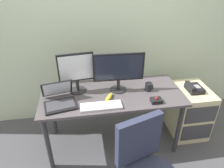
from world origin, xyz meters
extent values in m
plane|color=#48484C|center=(0.00, 0.00, 0.00)|extent=(8.00, 8.00, 0.00)
cube|color=beige|center=(0.00, 0.68, 1.40)|extent=(6.00, 0.10, 2.80)
cube|color=#4E484B|center=(0.00, 0.00, 0.71)|extent=(1.54, 0.67, 0.03)
cylinder|color=#2D2D33|center=(-0.71, -0.27, 0.35)|extent=(0.05, 0.05, 0.69)
cylinder|color=#2D2D33|center=(0.71, -0.27, 0.35)|extent=(0.05, 0.05, 0.69)
cylinder|color=#2D2D33|center=(-0.71, 0.27, 0.35)|extent=(0.05, 0.05, 0.69)
cylinder|color=#2D2D33|center=(0.71, 0.27, 0.35)|extent=(0.05, 0.05, 0.69)
cube|color=beige|center=(1.00, 0.06, 0.32)|extent=(0.42, 0.52, 0.63)
cube|color=#38383D|center=(1.00, -0.21, 0.46)|extent=(0.38, 0.01, 0.22)
cube|color=#38383D|center=(1.00, -0.21, 0.19)|extent=(0.38, 0.01, 0.22)
cube|color=black|center=(1.00, 0.04, 0.66)|extent=(0.17, 0.20, 0.06)
cube|color=black|center=(0.94, 0.04, 0.71)|extent=(0.05, 0.18, 0.04)
cube|color=gray|center=(1.02, 0.03, 0.69)|extent=(0.07, 0.08, 0.01)
cube|color=#2C3048|center=(0.10, -0.73, 0.74)|extent=(0.40, 0.18, 0.42)
cylinder|color=#262628|center=(0.08, 0.07, 0.73)|extent=(0.18, 0.18, 0.01)
cylinder|color=#262628|center=(0.08, 0.07, 0.79)|extent=(0.04, 0.04, 0.11)
cube|color=black|center=(0.08, 0.07, 1.00)|extent=(0.55, 0.04, 0.31)
cube|color=#1E2333|center=(0.08, 0.05, 1.00)|extent=(0.50, 0.02, 0.27)
cylinder|color=#262628|center=(-0.36, 0.11, 0.73)|extent=(0.18, 0.18, 0.01)
cylinder|color=#262628|center=(-0.36, 0.11, 0.79)|extent=(0.04, 0.04, 0.12)
cube|color=black|center=(-0.36, 0.11, 1.01)|extent=(0.38, 0.07, 0.31)
cube|color=white|center=(-0.36, 0.10, 1.01)|extent=(0.35, 0.05, 0.28)
cube|color=silver|center=(-0.14, -0.23, 0.73)|extent=(0.41, 0.14, 0.02)
cube|color=white|center=(-0.14, -0.23, 0.75)|extent=(0.38, 0.12, 0.01)
cube|color=black|center=(-0.54, -0.15, 0.73)|extent=(0.35, 0.28, 0.02)
cube|color=#38383D|center=(-0.54, -0.15, 0.74)|extent=(0.30, 0.21, 0.00)
cube|color=black|center=(-0.57, 0.01, 0.84)|extent=(0.33, 0.17, 0.20)
cube|color=silver|center=(-0.57, 0.00, 0.84)|extent=(0.29, 0.14, 0.17)
cube|color=black|center=(0.42, -0.23, 0.74)|extent=(0.11, 0.09, 0.04)
sphere|color=maroon|center=(0.42, -0.23, 0.77)|extent=(0.04, 0.04, 0.04)
cylinder|color=black|center=(0.41, 0.00, 0.77)|extent=(0.08, 0.08, 0.09)
torus|color=black|center=(0.45, 0.00, 0.77)|extent=(0.01, 0.06, 0.06)
ellipsoid|color=yellow|center=(-0.05, -0.10, 0.74)|extent=(0.13, 0.19, 0.04)
camera|label=1|loc=(-0.30, -1.88, 1.96)|focal=33.21mm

